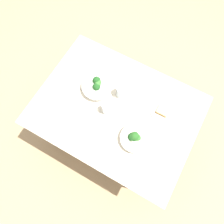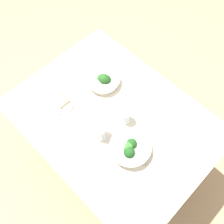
% 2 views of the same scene
% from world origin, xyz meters
% --- Properties ---
extents(ground_plane, '(6.00, 6.00, 0.00)m').
position_xyz_m(ground_plane, '(0.00, 0.00, 0.00)').
color(ground_plane, tan).
extents(dining_table, '(1.23, 0.92, 0.74)m').
position_xyz_m(dining_table, '(0.00, 0.00, 0.62)').
color(dining_table, beige).
rests_on(dining_table, ground_plane).
extents(broccoli_bowl_far, '(0.24, 0.24, 0.10)m').
position_xyz_m(broccoli_bowl_far, '(-0.22, 0.08, 0.78)').
color(broccoli_bowl_far, white).
rests_on(broccoli_bowl_far, dining_table).
extents(broccoli_bowl_near, '(0.22, 0.22, 0.10)m').
position_xyz_m(broccoli_bowl_near, '(0.23, -0.14, 0.78)').
color(broccoli_bowl_near, silver).
rests_on(broccoli_bowl_near, dining_table).
extents(bread_side_plate, '(0.18, 0.18, 0.03)m').
position_xyz_m(bread_side_plate, '(0.32, 0.15, 0.75)').
color(bread_side_plate, silver).
rests_on(bread_side_plate, dining_table).
extents(water_glass_center, '(0.08, 0.08, 0.10)m').
position_xyz_m(water_glass_center, '(-0.03, 0.13, 0.80)').
color(water_glass_center, silver).
rests_on(water_glass_center, dining_table).
extents(water_glass_side, '(0.07, 0.07, 0.10)m').
position_xyz_m(water_glass_side, '(-0.06, -0.04, 0.79)').
color(water_glass_side, silver).
rests_on(water_glass_side, dining_table).
extents(fork_by_far_bowl, '(0.08, 0.09, 0.00)m').
position_xyz_m(fork_by_far_bowl, '(-0.12, 0.28, 0.75)').
color(fork_by_far_bowl, '#B7B7BC').
rests_on(fork_by_far_bowl, dining_table).
extents(fork_by_near_bowl, '(0.02, 0.11, 0.00)m').
position_xyz_m(fork_by_near_bowl, '(0.48, -0.20, 0.75)').
color(fork_by_near_bowl, '#B7B7BC').
rests_on(fork_by_near_bowl, dining_table).
extents(table_knife_left, '(0.05, 0.21, 0.00)m').
position_xyz_m(table_knife_left, '(0.08, 0.28, 0.75)').
color(table_knife_left, '#B7B7BC').
rests_on(table_knife_left, dining_table).
extents(table_knife_right, '(0.18, 0.07, 0.00)m').
position_xyz_m(table_knife_right, '(-0.26, -0.23, 0.75)').
color(table_knife_right, '#B7B7BC').
rests_on(table_knife_right, dining_table).
extents(napkin_folded_upper, '(0.22, 0.22, 0.01)m').
position_xyz_m(napkin_folded_upper, '(-0.42, 0.02, 0.75)').
color(napkin_folded_upper, '#B1A997').
rests_on(napkin_folded_upper, dining_table).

